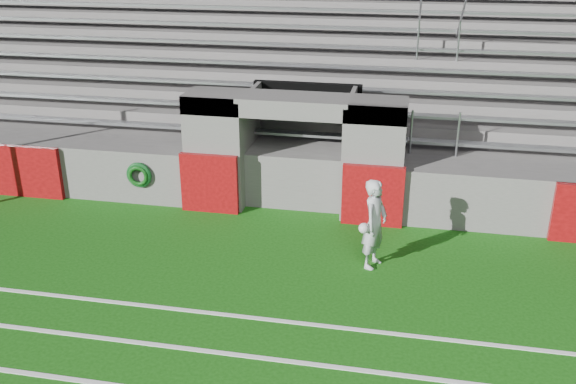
# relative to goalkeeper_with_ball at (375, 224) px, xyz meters

# --- Properties ---
(ground) EXTENTS (90.00, 90.00, 0.00)m
(ground) POSITION_rel_goalkeeper_with_ball_xyz_m (-1.96, -1.16, -0.87)
(ground) COLOR #124B0C
(ground) RESTS_ON ground
(stadium_structure) EXTENTS (26.00, 8.48, 5.42)m
(stadium_structure) POSITION_rel_goalkeeper_with_ball_xyz_m (-1.96, 6.81, 0.63)
(stadium_structure) COLOR #565452
(stadium_structure) RESTS_ON ground
(goalkeeper_with_ball) EXTENTS (0.60, 0.73, 1.73)m
(goalkeeper_with_ball) POSITION_rel_goalkeeper_with_ball_xyz_m (0.00, 0.00, 0.00)
(goalkeeper_with_ball) COLOR #ADB4B7
(goalkeeper_with_ball) RESTS_ON ground
(hose_coil) EXTENTS (0.60, 0.15, 0.60)m
(hose_coil) POSITION_rel_goalkeeper_with_ball_xyz_m (-5.41, 1.77, -0.12)
(hose_coil) COLOR #0D4117
(hose_coil) RESTS_ON ground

